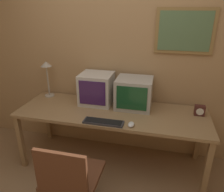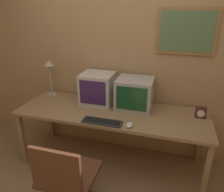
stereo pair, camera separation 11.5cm
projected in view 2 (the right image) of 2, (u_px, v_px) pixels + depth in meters
The scene contains 9 objects.
wall_back at pixel (122, 58), 2.77m from camera, with size 8.00×0.08×2.60m.
desk at pixel (112, 116), 2.63m from camera, with size 2.25×0.76×0.75m.
monitor_left at pixel (98, 88), 2.77m from camera, with size 0.40×0.37×0.39m.
monitor_right at pixel (135, 93), 2.64m from camera, with size 0.43×0.39×0.37m.
keyboard_main at pixel (102, 122), 2.34m from camera, with size 0.44×0.13×0.03m.
mouse_near_keyboard at pixel (130, 125), 2.27m from camera, with size 0.07×0.11×0.04m.
desk_clock at pixel (201, 112), 2.44m from camera, with size 0.11×0.07×0.12m.
desk_lamp at pixel (49, 70), 2.94m from camera, with size 0.14×0.14×0.49m.
office_chair at pixel (68, 184), 2.03m from camera, with size 0.51×0.51×0.87m.
Camera 2 is at (0.66, -1.20, 1.92)m, focal length 35.00 mm.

